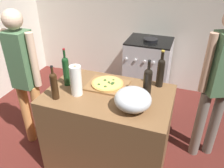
% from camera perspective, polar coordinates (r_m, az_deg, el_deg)
% --- Properties ---
extents(ground_plane, '(4.46, 3.27, 0.02)m').
position_cam_1_polar(ground_plane, '(3.20, -0.37, -10.40)').
color(ground_plane, '#511E19').
extents(kitchen_wall_rear, '(4.46, 0.10, 2.60)m').
position_cam_1_polar(kitchen_wall_rear, '(3.84, 7.01, 18.33)').
color(kitchen_wall_rear, silver).
rests_on(kitchen_wall_rear, ground_plane).
extents(counter, '(1.20, 0.77, 0.90)m').
position_cam_1_polar(counter, '(2.44, -0.81, -11.36)').
color(counter, brown).
rests_on(counter, ground_plane).
extents(cutting_board, '(0.40, 0.32, 0.02)m').
position_cam_1_polar(cutting_board, '(2.28, -1.15, -0.33)').
color(cutting_board, olive).
rests_on(cutting_board, counter).
extents(pizza, '(0.32, 0.32, 0.03)m').
position_cam_1_polar(pizza, '(2.27, -1.15, 0.12)').
color(pizza, tan).
rests_on(pizza, cutting_board).
extents(mixing_bowl, '(0.32, 0.32, 0.19)m').
position_cam_1_polar(mixing_bowl, '(1.92, 5.24, -3.86)').
color(mixing_bowl, '#B2B2B7').
rests_on(mixing_bowl, counter).
extents(paper_towel_roll, '(0.11, 0.11, 0.30)m').
position_cam_1_polar(paper_towel_roll, '(2.11, -9.01, 0.84)').
color(paper_towel_roll, white).
rests_on(paper_towel_roll, counter).
extents(wine_bottle_clear, '(0.07, 0.07, 0.38)m').
position_cam_1_polar(wine_bottle_clear, '(2.26, 12.10, 3.17)').
color(wine_bottle_clear, black).
rests_on(wine_bottle_clear, counter).
extents(wine_bottle_dark, '(0.08, 0.08, 0.37)m').
position_cam_1_polar(wine_bottle_dark, '(2.07, 8.90, 0.57)').
color(wine_bottle_dark, black).
rests_on(wine_bottle_dark, counter).
extents(wine_bottle_amber, '(0.07, 0.07, 0.33)m').
position_cam_1_polar(wine_bottle_amber, '(2.09, -14.32, -0.15)').
color(wine_bottle_amber, '#331E0F').
rests_on(wine_bottle_amber, counter).
extents(wine_bottle_green, '(0.07, 0.07, 0.39)m').
position_cam_1_polar(wine_bottle_green, '(2.28, -11.46, 3.47)').
color(wine_bottle_green, '#143819').
rests_on(wine_bottle_green, counter).
extents(stove, '(0.67, 0.59, 0.97)m').
position_cam_1_polar(stove, '(3.68, 8.87, 3.95)').
color(stove, '#B7B7BC').
rests_on(stove, ground_plane).
extents(person_in_stripes, '(0.39, 0.20, 1.62)m').
position_cam_1_polar(person_in_stripes, '(2.60, -21.09, 2.13)').
color(person_in_stripes, '#D88C4C').
rests_on(person_in_stripes, ground_plane).
extents(person_in_red, '(0.35, 0.28, 1.67)m').
position_cam_1_polar(person_in_red, '(2.48, 25.12, 0.74)').
color(person_in_red, slate).
rests_on(person_in_red, ground_plane).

